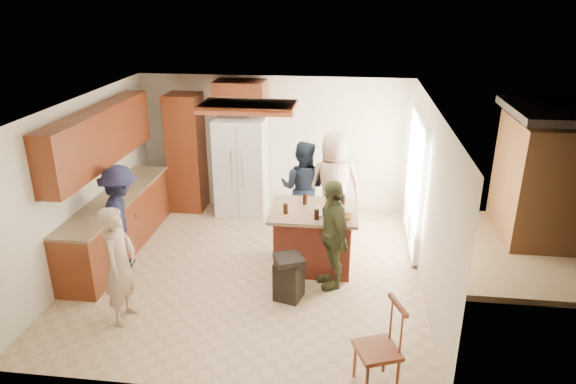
# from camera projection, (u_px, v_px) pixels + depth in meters

# --- Properties ---
(room_shell) EXTENTS (8.00, 5.20, 5.00)m
(room_shell) POSITION_uv_depth(u_px,v_px,m) (530.00, 190.00, 8.41)
(room_shell) COLOR tan
(room_shell) RESTS_ON ground
(person_front_left) EXTENTS (0.42, 0.57, 1.55)m
(person_front_left) POSITION_uv_depth(u_px,v_px,m) (120.00, 265.00, 6.31)
(person_front_left) COLOR tan
(person_front_left) RESTS_ON ground
(person_behind_left) EXTENTS (0.87, 0.64, 1.63)m
(person_behind_left) POSITION_uv_depth(u_px,v_px,m) (303.00, 188.00, 8.63)
(person_behind_left) COLOR #17202F
(person_behind_left) RESTS_ON ground
(person_behind_right) EXTENTS (0.97, 0.71, 1.84)m
(person_behind_right) POSITION_uv_depth(u_px,v_px,m) (334.00, 186.00, 8.44)
(person_behind_right) COLOR tan
(person_behind_right) RESTS_ON ground
(person_side_right) EXTENTS (0.79, 1.04, 1.58)m
(person_side_right) POSITION_uv_depth(u_px,v_px,m) (332.00, 234.00, 7.06)
(person_side_right) COLOR #3F4226
(person_side_right) RESTS_ON ground
(person_counter) EXTENTS (0.63, 1.09, 1.59)m
(person_counter) POSITION_uv_depth(u_px,v_px,m) (122.00, 217.00, 7.58)
(person_counter) COLOR black
(person_counter) RESTS_ON ground
(left_cabinetry) EXTENTS (0.64, 3.00, 2.30)m
(left_cabinetry) POSITION_uv_depth(u_px,v_px,m) (112.00, 194.00, 7.99)
(left_cabinetry) COLOR maroon
(left_cabinetry) RESTS_ON ground
(back_wall_units) EXTENTS (1.80, 0.60, 2.45)m
(back_wall_units) POSITION_uv_depth(u_px,v_px,m) (200.00, 139.00, 9.39)
(back_wall_units) COLOR maroon
(back_wall_units) RESTS_ON ground
(refrigerator) EXTENTS (0.90, 0.76, 1.80)m
(refrigerator) POSITION_uv_depth(u_px,v_px,m) (242.00, 167.00, 9.40)
(refrigerator) COLOR white
(refrigerator) RESTS_ON ground
(kitchen_island) EXTENTS (1.28, 1.03, 0.93)m
(kitchen_island) POSITION_uv_depth(u_px,v_px,m) (314.00, 238.00, 7.67)
(kitchen_island) COLOR #A03B29
(kitchen_island) RESTS_ON ground
(island_items) EXTENTS (1.00, 0.64, 0.15)m
(island_items) POSITION_uv_depth(u_px,v_px,m) (329.00, 211.00, 7.37)
(island_items) COLOR silver
(island_items) RESTS_ON kitchen_island
(trash_bin) EXTENTS (0.47, 0.47, 0.63)m
(trash_bin) POSITION_uv_depth(u_px,v_px,m) (289.00, 277.00, 6.91)
(trash_bin) COLOR black
(trash_bin) RESTS_ON ground
(spindle_chair) EXTENTS (0.54, 0.54, 0.99)m
(spindle_chair) POSITION_uv_depth(u_px,v_px,m) (379.00, 350.00, 5.32)
(spindle_chair) COLOR maroon
(spindle_chair) RESTS_ON ground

